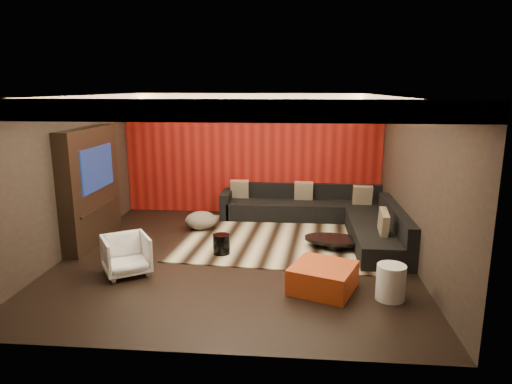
# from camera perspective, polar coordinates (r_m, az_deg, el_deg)

# --- Properties ---
(floor) EXTENTS (6.00, 6.00, 0.02)m
(floor) POSITION_cam_1_polar(r_m,az_deg,el_deg) (8.14, -2.50, -8.20)
(floor) COLOR black
(floor) RESTS_ON ground
(ceiling) EXTENTS (6.00, 6.00, 0.02)m
(ceiling) POSITION_cam_1_polar(r_m,az_deg,el_deg) (7.59, -2.71, 12.07)
(ceiling) COLOR silver
(ceiling) RESTS_ON ground
(wall_back) EXTENTS (6.00, 0.02, 2.80)m
(wall_back) POSITION_cam_1_polar(r_m,az_deg,el_deg) (10.69, -0.47, 4.74)
(wall_back) COLOR black
(wall_back) RESTS_ON ground
(wall_left) EXTENTS (0.02, 6.00, 2.80)m
(wall_left) POSITION_cam_1_polar(r_m,az_deg,el_deg) (8.67, -22.75, 1.80)
(wall_left) COLOR black
(wall_left) RESTS_ON ground
(wall_right) EXTENTS (0.02, 6.00, 2.80)m
(wall_right) POSITION_cam_1_polar(r_m,az_deg,el_deg) (7.93, 19.50, 1.11)
(wall_right) COLOR black
(wall_right) RESTS_ON ground
(red_feature_wall) EXTENTS (5.98, 0.05, 2.78)m
(red_feature_wall) POSITION_cam_1_polar(r_m,az_deg,el_deg) (10.65, -0.49, 4.71)
(red_feature_wall) COLOR #6B0C0A
(red_feature_wall) RESTS_ON ground
(soffit_back) EXTENTS (6.00, 0.60, 0.22)m
(soffit_back) POSITION_cam_1_polar(r_m,az_deg,el_deg) (10.28, -0.65, 11.63)
(soffit_back) COLOR silver
(soffit_back) RESTS_ON ground
(soffit_front) EXTENTS (6.00, 0.60, 0.22)m
(soffit_front) POSITION_cam_1_polar(r_m,az_deg,el_deg) (4.93, -6.96, 10.14)
(soffit_front) COLOR silver
(soffit_front) RESTS_ON ground
(soffit_left) EXTENTS (0.60, 4.80, 0.22)m
(soffit_left) POSITION_cam_1_polar(r_m,az_deg,el_deg) (8.39, -21.62, 10.46)
(soffit_left) COLOR silver
(soffit_left) RESTS_ON ground
(soffit_right) EXTENTS (0.60, 4.80, 0.22)m
(soffit_right) POSITION_cam_1_polar(r_m,az_deg,el_deg) (7.71, 17.96, 10.59)
(soffit_right) COLOR silver
(soffit_right) RESTS_ON ground
(cove_back) EXTENTS (4.80, 0.08, 0.04)m
(cove_back) POSITION_cam_1_polar(r_m,az_deg,el_deg) (9.94, -0.85, 11.07)
(cove_back) COLOR #FFD899
(cove_back) RESTS_ON ground
(cove_front) EXTENTS (4.80, 0.08, 0.04)m
(cove_front) POSITION_cam_1_polar(r_m,az_deg,el_deg) (5.27, -6.17, 9.35)
(cove_front) COLOR #FFD899
(cove_front) RESTS_ON ground
(cove_left) EXTENTS (0.08, 4.80, 0.04)m
(cove_left) POSITION_cam_1_polar(r_m,az_deg,el_deg) (8.25, -19.42, 9.97)
(cove_left) COLOR #FFD899
(cove_left) RESTS_ON ground
(cove_right) EXTENTS (0.08, 4.80, 0.04)m
(cove_right) POSITION_cam_1_polar(r_m,az_deg,el_deg) (7.65, 15.39, 10.06)
(cove_right) COLOR #FFD899
(cove_right) RESTS_ON ground
(tv_surround) EXTENTS (0.30, 2.00, 2.20)m
(tv_surround) POSITION_cam_1_polar(r_m,az_deg,el_deg) (9.18, -19.99, 0.69)
(tv_surround) COLOR black
(tv_surround) RESTS_ON ground
(tv_screen) EXTENTS (0.04, 1.30, 0.80)m
(tv_screen) POSITION_cam_1_polar(r_m,az_deg,el_deg) (9.05, -19.24, 2.84)
(tv_screen) COLOR black
(tv_screen) RESTS_ON ground
(tv_shelf) EXTENTS (0.04, 1.60, 0.04)m
(tv_shelf) POSITION_cam_1_polar(r_m,az_deg,el_deg) (9.20, -18.90, -1.76)
(tv_shelf) COLOR black
(tv_shelf) RESTS_ON ground
(rug) EXTENTS (4.22, 3.30, 0.02)m
(rug) POSITION_cam_1_polar(r_m,az_deg,el_deg) (8.98, 3.45, -6.02)
(rug) COLOR #C0B48C
(rug) RESTS_ON floor
(coffee_table) EXTENTS (1.31, 1.31, 0.19)m
(coffee_table) POSITION_cam_1_polar(r_m,az_deg,el_deg) (8.62, 9.77, -6.29)
(coffee_table) COLOR black
(coffee_table) RESTS_ON rug
(drum_stool) EXTENTS (0.37, 0.37, 0.36)m
(drum_stool) POSITION_cam_1_polar(r_m,az_deg,el_deg) (8.20, -4.34, -6.51)
(drum_stool) COLOR black
(drum_stool) RESTS_ON rug
(striped_pouf) EXTENTS (0.78, 0.78, 0.36)m
(striped_pouf) POSITION_cam_1_polar(r_m,az_deg,el_deg) (9.66, -6.88, -3.53)
(striped_pouf) COLOR #C0AD95
(striped_pouf) RESTS_ON rug
(white_side_table) EXTENTS (0.44, 0.44, 0.51)m
(white_side_table) POSITION_cam_1_polar(r_m,az_deg,el_deg) (6.79, 16.49, -10.77)
(white_side_table) COLOR silver
(white_side_table) RESTS_ON floor
(orange_ottoman) EXTENTS (1.11, 1.11, 0.38)m
(orange_ottoman) POSITION_cam_1_polar(r_m,az_deg,el_deg) (6.90, 8.38, -10.54)
(orange_ottoman) COLOR #AD5016
(orange_ottoman) RESTS_ON floor
(armchair) EXTENTS (0.95, 0.96, 0.64)m
(armchair) POSITION_cam_1_polar(r_m,az_deg,el_deg) (7.61, -15.90, -7.59)
(armchair) COLOR silver
(armchair) RESTS_ON floor
(sectional_sofa) EXTENTS (3.65, 3.50, 0.75)m
(sectional_sofa) POSITION_cam_1_polar(r_m,az_deg,el_deg) (9.78, 9.07, -3.01)
(sectional_sofa) COLOR black
(sectional_sofa) RESTS_ON floor
(throw_pillows) EXTENTS (3.18, 2.81, 0.50)m
(throw_pillows) POSITION_cam_1_polar(r_m,az_deg,el_deg) (9.83, 7.71, -0.73)
(throw_pillows) COLOR beige
(throw_pillows) RESTS_ON sectional_sofa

